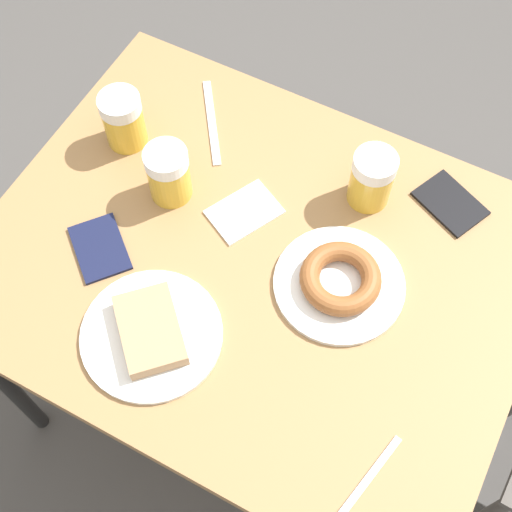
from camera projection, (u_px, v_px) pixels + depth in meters
The scene contains 12 objects.
ground_plane at pixel (256, 387), 1.93m from camera, with size 8.00×8.00×0.00m, color #474442.
table at pixel (256, 277), 1.35m from camera, with size 0.78×0.99×0.72m.
plate_with_cake at pixel (151, 333), 1.21m from camera, with size 0.25×0.25×0.04m.
plate_with_donut at pixel (340, 281), 1.25m from camera, with size 0.24×0.24×0.05m.
beer_mug_left at pixel (372, 179), 1.31m from camera, with size 0.08×0.08×0.12m.
beer_mug_center at pixel (168, 174), 1.31m from camera, with size 0.08×0.08×0.12m.
beer_mug_right at pixel (123, 120), 1.37m from camera, with size 0.08×0.08×0.12m.
napkin_folded at pixel (244, 212), 1.34m from camera, with size 0.16×0.14×0.00m.
fork at pixel (368, 479), 1.11m from camera, with size 0.17×0.05×0.00m.
knife at pixel (212, 122), 1.45m from camera, with size 0.19×0.14×0.00m.
passport_near_edge at pixel (100, 248), 1.30m from camera, with size 0.15×0.15×0.01m.
passport_far_edge at pixel (450, 203), 1.35m from camera, with size 0.13×0.15×0.01m.
Camera 1 is at (0.54, 0.29, 1.86)m, focal length 50.00 mm.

